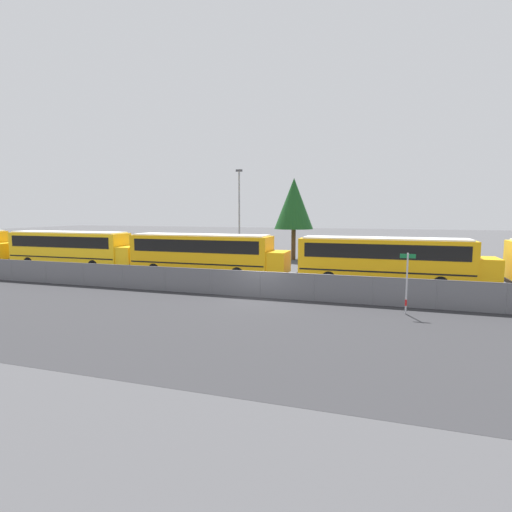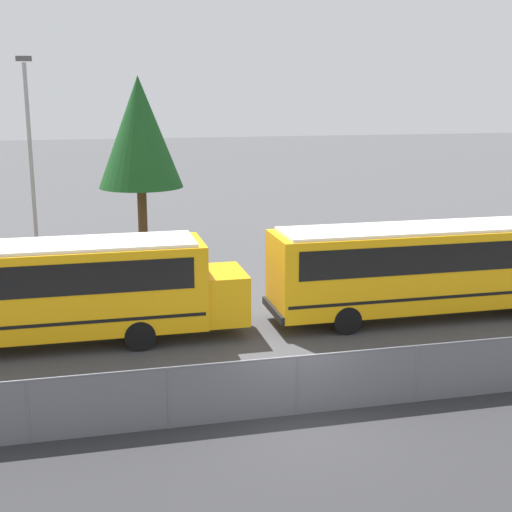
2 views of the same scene
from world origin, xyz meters
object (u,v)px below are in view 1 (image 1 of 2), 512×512
(school_bus_2, at_px, (72,246))
(street_sign, at_px, (407,282))
(light_pole, at_px, (239,212))
(tree_0, at_px, (294,204))
(school_bus_3, at_px, (204,251))
(school_bus_4, at_px, (387,257))

(school_bus_2, height_order, street_sign, school_bus_2)
(light_pole, height_order, tree_0, light_pole)
(street_sign, bearing_deg, school_bus_3, 151.11)
(tree_0, bearing_deg, street_sign, -63.76)
(street_sign, height_order, tree_0, tree_0)
(street_sign, xyz_separation_m, tree_0, (-9.81, 19.90, 4.10))
(tree_0, bearing_deg, school_bus_4, -53.56)
(school_bus_3, height_order, tree_0, tree_0)
(school_bus_3, bearing_deg, light_pole, 92.12)
(school_bus_4, height_order, street_sign, school_bus_4)
(school_bus_2, distance_m, light_pole, 15.28)
(school_bus_3, relative_size, tree_0, 1.51)
(school_bus_2, xyz_separation_m, light_pole, (12.43, 8.37, 2.96))
(light_pole, bearing_deg, street_sign, -48.89)
(street_sign, relative_size, light_pole, 0.33)
(street_sign, distance_m, light_pole, 22.20)
(light_pole, bearing_deg, school_bus_2, -146.05)
(school_bus_3, relative_size, school_bus_4, 1.00)
(school_bus_3, xyz_separation_m, street_sign, (14.11, -7.78, -0.31))
(school_bus_4, bearing_deg, school_bus_2, 179.01)
(school_bus_4, relative_size, light_pole, 1.40)
(school_bus_2, relative_size, tree_0, 1.51)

